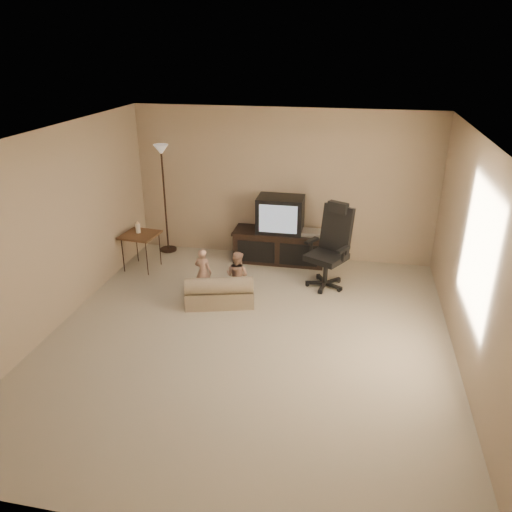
{
  "coord_description": "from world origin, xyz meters",
  "views": [
    {
      "loc": [
        1.17,
        -5.21,
        3.44
      ],
      "look_at": [
        -0.02,
        0.6,
        0.88
      ],
      "focal_mm": 35.0,
      "sensor_mm": 36.0,
      "label": 1
    }
  ],
  "objects": [
    {
      "name": "floor",
      "position": [
        0.0,
        0.0,
        0.0
      ],
      "size": [
        5.5,
        5.5,
        0.0
      ],
      "primitive_type": "plane",
      "color": "#B4A68F",
      "rests_on": "ground"
    },
    {
      "name": "toddler_right",
      "position": [
        -0.37,
        1.02,
        0.37
      ],
      "size": [
        0.4,
        0.29,
        0.74
      ],
      "primitive_type": "imported",
      "rotation": [
        0.0,
        0.0,
        2.86
      ],
      "color": "tan",
      "rests_on": "floor"
    },
    {
      "name": "tv_stand",
      "position": [
        0.01,
        2.49,
        0.47
      ],
      "size": [
        1.57,
        0.59,
        1.12
      ],
      "rotation": [
        0.0,
        0.0,
        0.01
      ],
      "color": "black",
      "rests_on": "floor"
    },
    {
      "name": "side_table",
      "position": [
        -2.15,
        1.75,
        0.58
      ],
      "size": [
        0.6,
        0.6,
        0.81
      ],
      "rotation": [
        0.0,
        0.0,
        -0.11
      ],
      "color": "brown",
      "rests_on": "floor"
    },
    {
      "name": "child_sofa",
      "position": [
        -0.59,
        0.81,
        0.19
      ],
      "size": [
        1.06,
        0.77,
        0.47
      ],
      "rotation": [
        0.0,
        0.0,
        0.27
      ],
      "color": "#9E876B",
      "rests_on": "floor"
    },
    {
      "name": "toddler_left",
      "position": [
        -0.89,
        1.06,
        0.36
      ],
      "size": [
        0.29,
        0.23,
        0.72
      ],
      "primitive_type": "imported",
      "rotation": [
        0.0,
        0.0,
        2.97
      ],
      "color": "tan",
      "rests_on": "floor"
    },
    {
      "name": "office_chair",
      "position": [
        0.87,
        1.73,
        0.46
      ],
      "size": [
        0.8,
        0.81,
        1.28
      ],
      "rotation": [
        0.0,
        0.0,
        -0.5
      ],
      "color": "black",
      "rests_on": "floor"
    },
    {
      "name": "room_shell",
      "position": [
        0.0,
        0.0,
        1.52
      ],
      "size": [
        5.5,
        5.5,
        5.5
      ],
      "color": "silver",
      "rests_on": "floor"
    },
    {
      "name": "floor_lamp",
      "position": [
        -2.01,
        2.55,
        1.37
      ],
      "size": [
        0.29,
        0.29,
        1.88
      ],
      "color": "black",
      "rests_on": "floor"
    }
  ]
}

